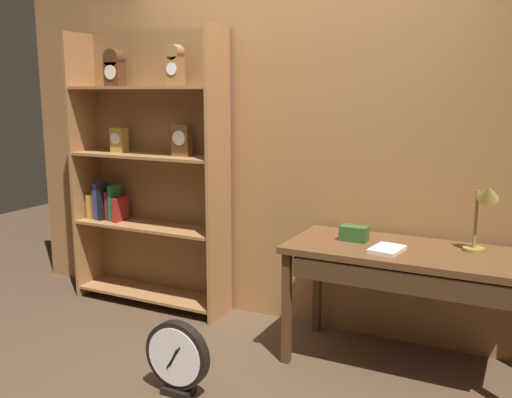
{
  "coord_description": "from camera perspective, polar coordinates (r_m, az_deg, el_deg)",
  "views": [
    {
      "loc": [
        1.54,
        -2.45,
        1.67
      ],
      "look_at": [
        0.01,
        0.61,
        1.01
      ],
      "focal_mm": 39.66,
      "sensor_mm": 36.0,
      "label": 1
    }
  ],
  "objects": [
    {
      "name": "workbench",
      "position": [
        3.46,
        15.1,
        -6.34
      ],
      "size": [
        1.44,
        0.63,
        0.75
      ],
      "color": "brown",
      "rests_on": "ground"
    },
    {
      "name": "toolbox_small",
      "position": [
        3.57,
        9.86,
        -3.43
      ],
      "size": [
        0.17,
        0.1,
        0.09
      ],
      "primitive_type": "cube",
      "color": "#2D5123",
      "rests_on": "workbench"
    },
    {
      "name": "bookshelf",
      "position": [
        4.45,
        -10.87,
        2.68
      ],
      "size": [
        1.28,
        0.33,
        2.11
      ],
      "color": "#9E6B3D",
      "rests_on": "ground"
    },
    {
      "name": "desk_lamp",
      "position": [
        3.44,
        22.05,
        -0.6
      ],
      "size": [
        0.18,
        0.19,
        0.43
      ],
      "color": "olive",
      "rests_on": "workbench"
    },
    {
      "name": "open_repair_manual",
      "position": [
        3.37,
        13.07,
        -4.99
      ],
      "size": [
        0.19,
        0.24,
        0.02
      ],
      "primitive_type": "cube",
      "rotation": [
        0.0,
        0.0,
        -0.14
      ],
      "color": "silver",
      "rests_on": "workbench"
    },
    {
      "name": "round_clock_large",
      "position": [
        3.27,
        -7.95,
        -15.56
      ],
      "size": [
        0.39,
        0.11,
        0.43
      ],
      "color": "black",
      "rests_on": "ground"
    },
    {
      "name": "ground_plane",
      "position": [
        3.34,
        -5.08,
        -19.14
      ],
      "size": [
        10.0,
        10.0,
        0.0
      ],
      "primitive_type": "plane",
      "color": "#4C3826"
    },
    {
      "name": "back_wood_panel",
      "position": [
        3.99,
        3.87,
        5.56
      ],
      "size": [
        4.8,
        0.05,
        2.6
      ],
      "primitive_type": "cube",
      "color": "#9E6B3D",
      "rests_on": "ground"
    }
  ]
}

